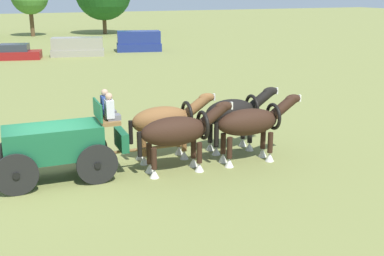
{
  "coord_description": "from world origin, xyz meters",
  "views": [
    {
      "loc": [
        -1.62,
        -14.4,
        5.69
      ],
      "look_at": [
        4.5,
        -0.13,
        1.2
      ],
      "focal_mm": 45.2,
      "sensor_mm": 36.0,
      "label": 1
    }
  ],
  "objects_px": {
    "parked_vehicle_d": "(78,47)",
    "parked_vehicle_c": "(16,53)",
    "draft_horse_lead_off": "(251,123)",
    "show_wagon": "(59,143)",
    "parked_vehicle_e": "(139,41)",
    "draft_horse_rear_off": "(178,132)",
    "draft_horse_lead_near": "(234,114)",
    "draft_horse_rear_near": "(165,121)"
  },
  "relations": [
    {
      "from": "show_wagon",
      "to": "draft_horse_rear_off",
      "type": "height_order",
      "value": "show_wagon"
    },
    {
      "from": "draft_horse_rear_off",
      "to": "draft_horse_lead_off",
      "type": "distance_m",
      "value": 2.6
    },
    {
      "from": "show_wagon",
      "to": "parked_vehicle_c",
      "type": "relative_size",
      "value": 1.41
    },
    {
      "from": "draft_horse_lead_near",
      "to": "parked_vehicle_d",
      "type": "relative_size",
      "value": 0.62
    },
    {
      "from": "draft_horse_rear_off",
      "to": "parked_vehicle_e",
      "type": "relative_size",
      "value": 0.72
    },
    {
      "from": "draft_horse_rear_off",
      "to": "parked_vehicle_d",
      "type": "height_order",
      "value": "draft_horse_rear_off"
    },
    {
      "from": "parked_vehicle_d",
      "to": "parked_vehicle_e",
      "type": "height_order",
      "value": "parked_vehicle_e"
    },
    {
      "from": "draft_horse_lead_near",
      "to": "parked_vehicle_e",
      "type": "height_order",
      "value": "draft_horse_lead_near"
    },
    {
      "from": "draft_horse_rear_near",
      "to": "draft_horse_rear_off",
      "type": "bearing_deg",
      "value": -91.52
    },
    {
      "from": "draft_horse_lead_near",
      "to": "parked_vehicle_c",
      "type": "xyz_separation_m",
      "value": [
        -5.55,
        28.12,
        -0.82
      ]
    },
    {
      "from": "draft_horse_lead_near",
      "to": "parked_vehicle_e",
      "type": "xyz_separation_m",
      "value": [
        5.5,
        29.34,
        -0.45
      ]
    },
    {
      "from": "draft_horse_lead_near",
      "to": "draft_horse_rear_off",
      "type": "bearing_deg",
      "value": -155.15
    },
    {
      "from": "draft_horse_rear_near",
      "to": "draft_horse_lead_off",
      "type": "bearing_deg",
      "value": -28.26
    },
    {
      "from": "parked_vehicle_e",
      "to": "draft_horse_lead_off",
      "type": "bearing_deg",
      "value": -100.23
    },
    {
      "from": "draft_horse_rear_off",
      "to": "parked_vehicle_e",
      "type": "xyz_separation_m",
      "value": [
        8.13,
        30.55,
        -0.41
      ]
    },
    {
      "from": "draft_horse_lead_near",
      "to": "draft_horse_lead_off",
      "type": "bearing_deg",
      "value": -91.22
    },
    {
      "from": "draft_horse_rear_near",
      "to": "parked_vehicle_c",
      "type": "xyz_separation_m",
      "value": [
        -2.95,
        28.04,
        -0.79
      ]
    },
    {
      "from": "show_wagon",
      "to": "parked_vehicle_e",
      "type": "bearing_deg",
      "value": 68.53
    },
    {
      "from": "show_wagon",
      "to": "draft_horse_lead_near",
      "type": "height_order",
      "value": "show_wagon"
    },
    {
      "from": "draft_horse_lead_near",
      "to": "draft_horse_rear_near",
      "type": "bearing_deg",
      "value": 178.21
    },
    {
      "from": "draft_horse_lead_off",
      "to": "show_wagon",
      "type": "bearing_deg",
      "value": 172.24
    },
    {
      "from": "draft_horse_rear_off",
      "to": "parked_vehicle_c",
      "type": "xyz_separation_m",
      "value": [
        -2.92,
        29.34,
        -0.78
      ]
    },
    {
      "from": "draft_horse_lead_off",
      "to": "parked_vehicle_e",
      "type": "relative_size",
      "value": 0.73
    },
    {
      "from": "draft_horse_lead_off",
      "to": "parked_vehicle_d",
      "type": "distance_m",
      "value": 29.51
    },
    {
      "from": "draft_horse_rear_off",
      "to": "parked_vehicle_e",
      "type": "bearing_deg",
      "value": 75.09
    },
    {
      "from": "parked_vehicle_e",
      "to": "draft_horse_lead_near",
      "type": "bearing_deg",
      "value": -100.62
    },
    {
      "from": "parked_vehicle_d",
      "to": "parked_vehicle_c",
      "type": "bearing_deg",
      "value": -179.11
    },
    {
      "from": "parked_vehicle_c",
      "to": "parked_vehicle_d",
      "type": "distance_m",
      "value": 5.12
    },
    {
      "from": "draft_horse_lead_off",
      "to": "parked_vehicle_e",
      "type": "xyz_separation_m",
      "value": [
        5.53,
        30.64,
        -0.44
      ]
    },
    {
      "from": "draft_horse_lead_near",
      "to": "draft_horse_lead_off",
      "type": "xyz_separation_m",
      "value": [
        -0.03,
        -1.3,
        -0.01
      ]
    },
    {
      "from": "show_wagon",
      "to": "draft_horse_rear_off",
      "type": "xyz_separation_m",
      "value": [
        3.58,
        -0.76,
        0.13
      ]
    },
    {
      "from": "parked_vehicle_d",
      "to": "parked_vehicle_e",
      "type": "relative_size",
      "value": 1.08
    },
    {
      "from": "parked_vehicle_c",
      "to": "parked_vehicle_d",
      "type": "xyz_separation_m",
      "value": [
        5.11,
        0.08,
        0.24
      ]
    },
    {
      "from": "draft_horse_lead_near",
      "to": "parked_vehicle_c",
      "type": "relative_size",
      "value": 0.72
    },
    {
      "from": "draft_horse_rear_off",
      "to": "draft_horse_lead_off",
      "type": "relative_size",
      "value": 1.0
    },
    {
      "from": "parked_vehicle_e",
      "to": "parked_vehicle_c",
      "type": "bearing_deg",
      "value": -173.74
    },
    {
      "from": "show_wagon",
      "to": "parked_vehicle_e",
      "type": "distance_m",
      "value": 32.01
    },
    {
      "from": "draft_horse_lead_near",
      "to": "draft_horse_lead_off",
      "type": "relative_size",
      "value": 0.92
    },
    {
      "from": "parked_vehicle_e",
      "to": "parked_vehicle_d",
      "type": "bearing_deg",
      "value": -169.21
    },
    {
      "from": "show_wagon",
      "to": "draft_horse_lead_off",
      "type": "relative_size",
      "value": 1.8
    },
    {
      "from": "draft_horse_rear_near",
      "to": "draft_horse_lead_off",
      "type": "relative_size",
      "value": 0.96
    },
    {
      "from": "draft_horse_lead_near",
      "to": "parked_vehicle_d",
      "type": "bearing_deg",
      "value": 90.89
    }
  ]
}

